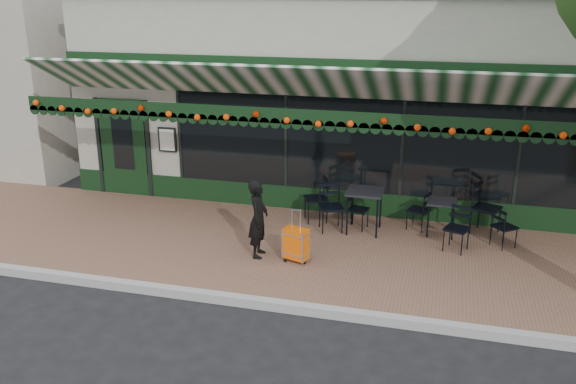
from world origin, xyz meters
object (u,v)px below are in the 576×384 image
(chair_a_front, at_px, (457,229))
(chair_b_right, at_px, (358,210))
(chair_a_right, at_px, (486,209))
(chair_a_extra, at_px, (504,227))
(chair_a_left, at_px, (418,210))
(chair_b_left, at_px, (316,199))
(woman, at_px, (258,219))
(cafe_table_a, at_px, (442,204))
(cafe_table_b, at_px, (365,195))
(suitcase, at_px, (296,244))
(chair_b_front, at_px, (331,208))

(chair_a_front, height_order, chair_b_right, chair_a_front)
(chair_a_right, relative_size, chair_a_extra, 1.32)
(chair_a_left, height_order, chair_b_left, chair_b_left)
(chair_a_right, distance_m, chair_b_right, 2.45)
(woman, height_order, chair_a_extra, woman)
(cafe_table_a, bearing_deg, chair_b_left, 177.63)
(cafe_table_b, bearing_deg, chair_b_right, 138.74)
(chair_a_front, bearing_deg, cafe_table_b, -176.65)
(chair_a_left, xyz_separation_m, chair_b_left, (-2.04, -0.06, 0.07))
(chair_a_right, height_order, chair_b_left, chair_a_right)
(chair_b_right, bearing_deg, chair_b_left, 88.51)
(chair_a_front, relative_size, chair_b_right, 1.07)
(chair_a_right, bearing_deg, chair_a_front, 174.79)
(suitcase, relative_size, cafe_table_a, 1.39)
(cafe_table_a, relative_size, chair_b_left, 0.74)
(chair_a_right, bearing_deg, chair_a_left, 118.35)
(cafe_table_a, relative_size, chair_b_front, 0.74)
(chair_a_extra, xyz_separation_m, chair_b_right, (-2.72, 0.21, 0.01))
(chair_a_extra, height_order, chair_b_left, chair_b_left)
(chair_b_right, distance_m, chair_b_front, 0.55)
(cafe_table_b, xyz_separation_m, chair_b_left, (-1.03, 0.33, -0.29))
(cafe_table_b, xyz_separation_m, chair_b_front, (-0.63, -0.11, -0.29))
(cafe_table_a, distance_m, chair_b_left, 2.48)
(woman, bearing_deg, chair_b_left, -22.32)
(woman, bearing_deg, cafe_table_b, -50.32)
(chair_b_right, bearing_deg, cafe_table_a, -74.34)
(woman, relative_size, chair_b_right, 1.82)
(chair_a_right, relative_size, chair_b_left, 1.09)
(suitcase, height_order, cafe_table_a, suitcase)
(woman, bearing_deg, chair_a_left, -57.84)
(cafe_table_b, xyz_separation_m, chair_b_right, (-0.14, 0.12, -0.37))
(cafe_table_a, xyz_separation_m, chair_b_front, (-2.08, -0.34, -0.15))
(chair_a_left, height_order, chair_a_right, chair_a_right)
(chair_a_left, xyz_separation_m, chair_b_front, (-1.64, -0.50, 0.08))
(woman, distance_m, chair_b_left, 2.05)
(chair_a_front, height_order, chair_b_left, chair_b_left)
(suitcase, distance_m, chair_a_left, 2.84)
(chair_b_front, bearing_deg, chair_a_right, -9.20)
(suitcase, relative_size, chair_b_front, 1.02)
(suitcase, xyz_separation_m, cafe_table_a, (2.38, 1.90, 0.29))
(cafe_table_a, relative_size, cafe_table_b, 0.81)
(cafe_table_b, relative_size, chair_b_right, 1.09)
(chair_a_left, height_order, chair_b_front, chair_b_front)
(chair_a_left, distance_m, chair_b_right, 1.18)
(cafe_table_a, xyz_separation_m, chair_a_extra, (1.13, -0.32, -0.23))
(cafe_table_b, height_order, chair_a_right, chair_a_right)
(woman, height_order, chair_b_left, woman)
(cafe_table_b, relative_size, chair_a_left, 1.08)
(chair_a_left, bearing_deg, cafe_table_a, 89.67)
(cafe_table_a, distance_m, chair_a_front, 0.81)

